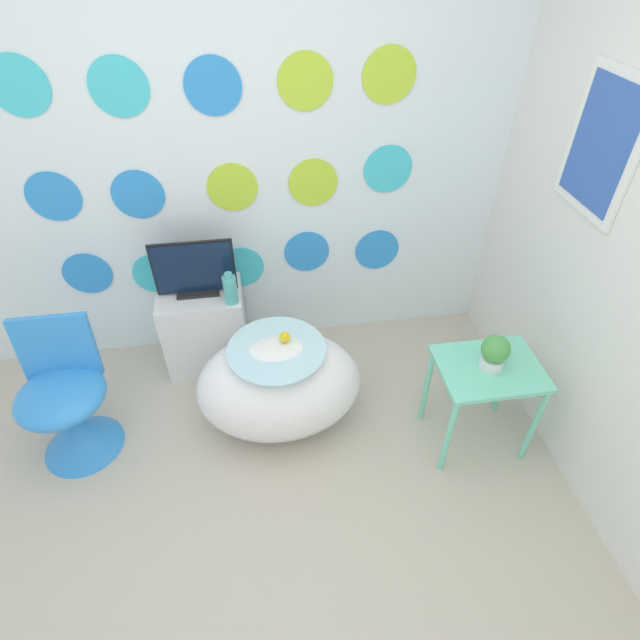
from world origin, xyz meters
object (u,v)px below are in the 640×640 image
object	(u,v)px
vase	(230,289)
bathtub	(279,385)
chair	(71,413)
tv	(194,271)
potted_plant_left	(495,352)

from	to	relation	value
vase	bathtub	bearing A→B (deg)	-63.84
chair	tv	bearing A→B (deg)	39.71
chair	vase	world-z (taller)	chair
tv	chair	bearing A→B (deg)	-140.29
bathtub	potted_plant_left	distance (m)	1.14
tv	vase	size ratio (longest dim) A/B	2.32
bathtub	chair	world-z (taller)	chair
tv	bathtub	bearing A→B (deg)	-53.95
potted_plant_left	vase	bearing A→B (deg)	149.89
tv	vase	distance (m)	0.24
chair	potted_plant_left	size ratio (longest dim) A/B	4.13
chair	potted_plant_left	world-z (taller)	chair
bathtub	vase	size ratio (longest dim) A/B	4.46
vase	tv	bearing A→B (deg)	148.12
chair	tv	xyz separation A→B (m)	(0.69, 0.58, 0.45)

